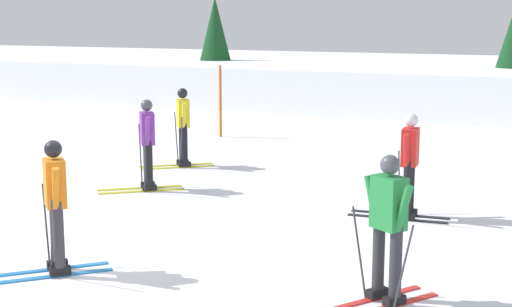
# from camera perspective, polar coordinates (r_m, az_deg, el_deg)

# --- Properties ---
(ground_plane) EXTENTS (120.00, 120.00, 0.00)m
(ground_plane) POSITION_cam_1_polar(r_m,az_deg,el_deg) (10.59, -12.31, -7.61)
(ground_plane) COLOR white
(far_snow_ridge) EXTENTS (80.00, 9.14, 1.48)m
(far_snow_ridge) POSITION_cam_1_polar(r_m,az_deg,el_deg) (28.38, 12.96, 4.98)
(far_snow_ridge) COLOR white
(far_snow_ridge) RESTS_ON ground
(skier_green) EXTENTS (1.14, 1.56, 1.71)m
(skier_green) POSITION_cam_1_polar(r_m,az_deg,el_deg) (8.60, 9.89, -5.32)
(skier_green) COLOR red
(skier_green) RESTS_ON ground
(skier_orange) EXTENTS (1.35, 1.43, 1.71)m
(skier_orange) POSITION_cam_1_polar(r_m,az_deg,el_deg) (9.78, -14.94, -3.62)
(skier_orange) COLOR #237AC6
(skier_orange) RESTS_ON ground
(skier_red) EXTENTS (1.63, 1.00, 1.71)m
(skier_red) POSITION_cam_1_polar(r_m,az_deg,el_deg) (12.31, 11.48, -0.67)
(skier_red) COLOR black
(skier_red) RESTS_ON ground
(skier_yellow) EXTENTS (1.45, 1.33, 1.71)m
(skier_yellow) POSITION_cam_1_polar(r_m,az_deg,el_deg) (16.40, -5.57, 2.17)
(skier_yellow) COLOR gold
(skier_yellow) RESTS_ON ground
(skier_purple) EXTENTS (1.45, 1.32, 1.71)m
(skier_purple) POSITION_cam_1_polar(r_m,az_deg,el_deg) (14.22, -8.23, 0.88)
(skier_purple) COLOR gold
(skier_purple) RESTS_ON ground
(trail_marker_pole) EXTENTS (0.07, 0.07, 1.94)m
(trail_marker_pole) POSITION_cam_1_polar(r_m,az_deg,el_deg) (20.47, -2.70, 3.95)
(trail_marker_pole) COLOR #C65614
(trail_marker_pole) RESTS_ON ground
(conifer_far_right) EXTENTS (1.75, 1.75, 4.04)m
(conifer_far_right) POSITION_cam_1_polar(r_m,az_deg,el_deg) (31.29, -3.10, 8.51)
(conifer_far_right) COLOR #513823
(conifer_far_right) RESTS_ON ground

